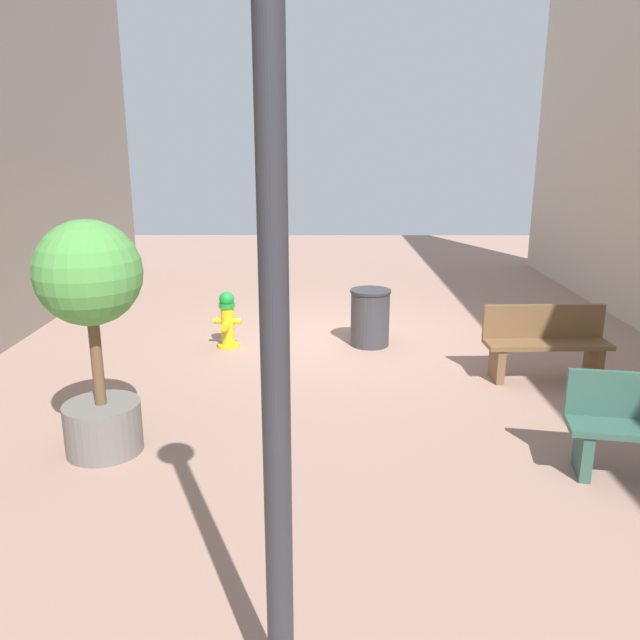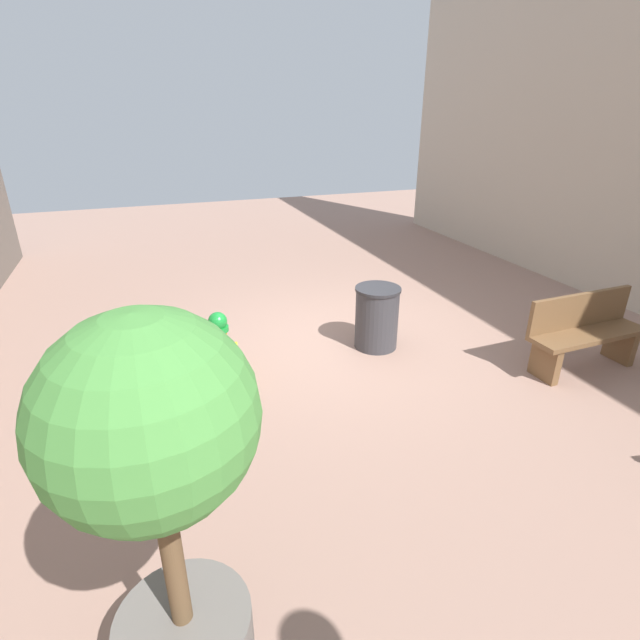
{
  "view_description": "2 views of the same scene",
  "coord_description": "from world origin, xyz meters",
  "px_view_note": "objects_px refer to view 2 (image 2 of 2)",
  "views": [
    {
      "loc": [
        0.26,
        9.55,
        2.94
      ],
      "look_at": [
        0.28,
        1.36,
        0.68
      ],
      "focal_mm": 35.81,
      "sensor_mm": 36.0,
      "label": 1
    },
    {
      "loc": [
        2.31,
        5.69,
        3.03
      ],
      "look_at": [
        0.7,
        1.28,
        0.96
      ],
      "focal_mm": 27.22,
      "sensor_mm": 36.0,
      "label": 2
    }
  ],
  "objects_px": {
    "fire_hydrant": "(220,346)",
    "bench_near": "(584,331)",
    "planter_tree": "(159,481)",
    "trash_bin": "(377,317)"
  },
  "relations": [
    {
      "from": "fire_hydrant",
      "to": "trash_bin",
      "type": "distance_m",
      "value": 2.13
    },
    {
      "from": "fire_hydrant",
      "to": "bench_near",
      "type": "relative_size",
      "value": 0.54
    },
    {
      "from": "fire_hydrant",
      "to": "bench_near",
      "type": "height_order",
      "value": "bench_near"
    },
    {
      "from": "fire_hydrant",
      "to": "planter_tree",
      "type": "distance_m",
      "value": 3.59
    },
    {
      "from": "bench_near",
      "to": "planter_tree",
      "type": "height_order",
      "value": "planter_tree"
    },
    {
      "from": "bench_near",
      "to": "trash_bin",
      "type": "height_order",
      "value": "bench_near"
    },
    {
      "from": "bench_near",
      "to": "fire_hydrant",
      "type": "bearing_deg",
      "value": -16.8
    },
    {
      "from": "bench_near",
      "to": "planter_tree",
      "type": "xyz_separation_m",
      "value": [
        5.03,
        2.06,
        0.96
      ]
    },
    {
      "from": "fire_hydrant",
      "to": "planter_tree",
      "type": "xyz_separation_m",
      "value": [
        0.75,
        3.36,
        1.02
      ]
    },
    {
      "from": "fire_hydrant",
      "to": "bench_near",
      "type": "bearing_deg",
      "value": 163.2
    }
  ]
}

